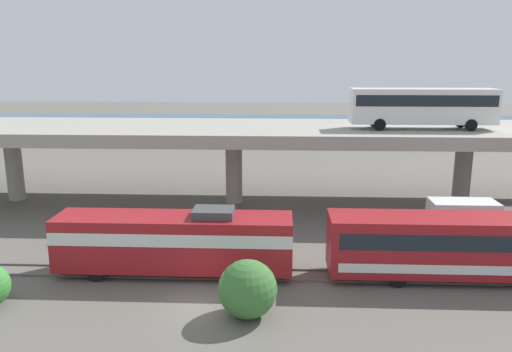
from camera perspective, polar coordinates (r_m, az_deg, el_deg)
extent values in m
plane|color=#605B54|center=(27.89, -6.19, -14.34)|extent=(260.00, 260.00, 0.00)
cube|color=#59544C|center=(30.73, -5.27, -11.49)|extent=(110.00, 0.12, 0.12)
cube|color=#59544C|center=(32.14, -4.89, -10.34)|extent=(110.00, 0.12, 0.12)
cube|color=maroon|center=(31.04, -9.24, -7.32)|extent=(14.20, 3.00, 3.20)
cube|color=silver|center=(30.84, -9.28, -6.32)|extent=(14.20, 3.04, 0.77)
cone|color=silver|center=(33.31, -21.37, -7.23)|extent=(1.94, 2.85, 2.85)
cube|color=black|center=(32.36, -19.18, -5.36)|extent=(1.94, 2.70, 1.02)
cube|color=#3F3F42|center=(30.04, -4.83, -4.16)|extent=(2.40, 1.80, 0.50)
cylinder|color=black|center=(31.63, -17.67, -10.51)|extent=(0.96, 0.18, 0.96)
cylinder|color=black|center=(33.97, -16.11, -8.74)|extent=(0.96, 0.18, 0.96)
cylinder|color=black|center=(29.82, -1.12, -11.34)|extent=(0.96, 0.18, 0.96)
cylinder|color=black|center=(32.30, -0.80, -9.36)|extent=(0.96, 0.18, 0.96)
cylinder|color=black|center=(30.57, 15.79, -11.27)|extent=(0.92, 0.18, 0.92)
cylinder|color=black|center=(32.99, 14.74, -9.36)|extent=(0.92, 0.18, 0.92)
cube|color=#9E998E|center=(45.08, -2.56, 4.99)|extent=(96.00, 11.93, 1.09)
cylinder|color=#9E998E|center=(51.67, -25.67, 0.78)|extent=(1.50, 1.50, 5.93)
cylinder|color=#9E998E|center=(45.70, -2.51, 0.62)|extent=(1.50, 1.50, 5.93)
cylinder|color=#9E998E|center=(48.38, 22.33, 0.34)|extent=(1.50, 1.50, 5.93)
cube|color=silver|center=(45.03, 18.31, 7.53)|extent=(12.00, 2.55, 2.90)
cube|color=black|center=(44.99, 18.36, 8.19)|extent=(11.52, 2.59, 0.93)
cube|color=black|center=(46.95, 25.41, 7.57)|extent=(0.08, 2.30, 1.74)
cylinder|color=black|center=(47.44, 22.15, 5.72)|extent=(1.00, 0.26, 1.00)
cylinder|color=black|center=(45.18, 23.15, 5.31)|extent=(1.00, 0.26, 1.00)
cylinder|color=black|center=(45.51, 13.24, 6.06)|extent=(1.00, 0.26, 1.00)
cylinder|color=black|center=(43.15, 13.82, 5.66)|extent=(1.00, 0.26, 1.00)
cube|color=#515459|center=(40.30, 26.96, -4.78)|extent=(2.00, 2.30, 2.00)
cube|color=silver|center=(38.90, 22.29, -4.46)|extent=(4.60, 2.30, 2.60)
cylinder|color=black|center=(41.42, 25.84, -5.65)|extent=(0.88, 0.28, 0.88)
cylinder|color=black|center=(39.95, 20.25, -5.80)|extent=(0.88, 0.28, 0.88)
cylinder|color=black|center=(37.99, 21.22, -6.85)|extent=(0.88, 0.28, 0.88)
cube|color=#9E998E|center=(80.46, -0.29, 4.45)|extent=(66.01, 13.34, 1.52)
cube|color=#9E998C|center=(88.19, -17.92, 5.52)|extent=(4.10, 1.84, 0.70)
cube|color=#1E232B|center=(88.05, -17.82, 5.90)|extent=(1.80, 1.62, 0.48)
cylinder|color=black|center=(87.88, -18.88, 5.20)|extent=(0.64, 0.20, 0.64)
cylinder|color=black|center=(89.49, -18.48, 5.36)|extent=(0.64, 0.20, 0.64)
cylinder|color=black|center=(86.98, -17.32, 5.23)|extent=(0.64, 0.20, 0.64)
cylinder|color=black|center=(88.61, -16.94, 5.39)|extent=(0.64, 0.20, 0.64)
cube|color=navy|center=(80.83, 1.05, 5.52)|extent=(4.23, 1.74, 0.70)
cube|color=#1E232B|center=(80.76, 0.90, 5.93)|extent=(1.86, 1.54, 0.48)
cylinder|color=black|center=(81.67, 1.99, 5.34)|extent=(0.64, 0.20, 0.64)
cylinder|color=black|center=(80.03, 1.98, 5.18)|extent=(0.64, 0.20, 0.64)
cylinder|color=black|center=(81.74, 0.14, 5.36)|extent=(0.64, 0.20, 0.64)
cylinder|color=black|center=(80.10, 0.09, 5.20)|extent=(0.64, 0.20, 0.64)
cube|color=#0C4C26|center=(83.93, 13.62, 5.43)|extent=(4.56, 1.83, 0.70)
cube|color=#1E232B|center=(83.82, 13.49, 5.84)|extent=(2.01, 1.61, 0.48)
cylinder|color=black|center=(85.10, 14.44, 5.25)|extent=(0.64, 0.20, 0.64)
cylinder|color=black|center=(83.42, 14.68, 5.09)|extent=(0.64, 0.20, 0.64)
cylinder|color=black|center=(84.57, 12.56, 5.30)|extent=(0.64, 0.20, 0.64)
cylinder|color=black|center=(82.87, 12.76, 5.14)|extent=(0.64, 0.20, 0.64)
cube|color=#515459|center=(81.22, -13.35, 5.20)|extent=(4.52, 1.89, 0.70)
cube|color=#1E232B|center=(81.20, -13.53, 5.61)|extent=(1.99, 1.66, 0.48)
cylinder|color=black|center=(81.75, -12.22, 5.06)|extent=(0.64, 0.20, 0.64)
cylinder|color=black|center=(80.03, -12.55, 4.88)|extent=(0.64, 0.20, 0.64)
cylinder|color=black|center=(82.51, -14.11, 5.04)|extent=(0.64, 0.20, 0.64)
cylinder|color=black|center=(80.81, -14.47, 4.85)|extent=(0.64, 0.20, 0.64)
cube|color=silver|center=(80.15, 5.77, 5.39)|extent=(4.14, 1.84, 0.70)
cube|color=#1E232B|center=(80.06, 5.63, 5.81)|extent=(1.82, 1.62, 0.48)
cylinder|color=black|center=(81.14, 6.64, 5.21)|extent=(0.64, 0.20, 0.64)
cylinder|color=black|center=(79.41, 6.73, 5.04)|extent=(0.64, 0.20, 0.64)
cylinder|color=black|center=(81.00, 4.83, 5.24)|extent=(0.64, 0.20, 0.64)
cylinder|color=black|center=(79.27, 4.87, 5.07)|extent=(0.64, 0.20, 0.64)
cube|color=maroon|center=(78.66, -8.27, 5.17)|extent=(4.55, 1.85, 0.70)
cube|color=#1E232B|center=(78.54, -8.12, 5.60)|extent=(2.00, 1.63, 0.48)
cylinder|color=black|center=(78.13, -9.40, 4.82)|extent=(0.64, 0.20, 0.64)
cylinder|color=black|center=(79.83, -9.14, 5.01)|extent=(0.64, 0.20, 0.64)
cylinder|color=black|center=(77.60, -7.35, 4.83)|extent=(0.64, 0.20, 0.64)
cylinder|color=black|center=(79.31, -7.14, 5.02)|extent=(0.64, 0.20, 0.64)
cube|color=#2D5170|center=(103.33, 0.36, 5.95)|extent=(140.00, 36.00, 0.01)
sphere|color=#3B7034|center=(26.04, -0.95, -12.66)|extent=(3.00, 3.00, 3.00)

